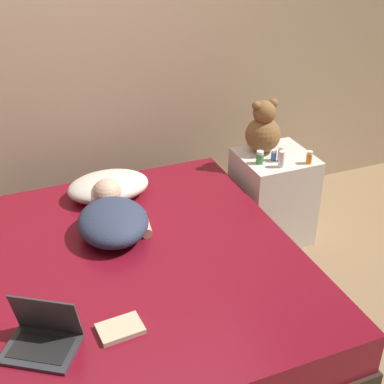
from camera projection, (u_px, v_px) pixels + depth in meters
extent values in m
plane|color=#937551|center=(143.00, 332.00, 3.01)|extent=(12.00, 12.00, 0.00)
cube|color=tan|center=(74.00, 48.00, 3.34)|extent=(8.00, 0.06, 2.60)
cube|color=#2D2319|center=(141.00, 312.00, 2.94)|extent=(1.68, 1.89, 0.30)
cube|color=maroon|center=(139.00, 275.00, 2.81)|extent=(1.64, 1.85, 0.23)
cube|color=silver|center=(272.00, 197.00, 3.69)|extent=(0.47, 0.45, 0.64)
ellipsoid|color=beige|center=(108.00, 186.00, 3.26)|extent=(0.50, 0.36, 0.14)
ellipsoid|color=#2D3851|center=(113.00, 222.00, 2.89)|extent=(0.45, 0.52, 0.17)
sphere|color=#DBAD8E|center=(107.00, 193.00, 3.15)|extent=(0.18, 0.18, 0.18)
cylinder|color=#DBAD8E|center=(144.00, 224.00, 2.97)|extent=(0.09, 0.22, 0.06)
cube|color=#333338|center=(41.00, 349.00, 2.20)|extent=(0.37, 0.34, 0.02)
cube|color=black|center=(41.00, 348.00, 2.20)|extent=(0.29, 0.26, 0.00)
cube|color=#333338|center=(46.00, 315.00, 2.21)|extent=(0.27, 0.21, 0.21)
cube|color=black|center=(46.00, 315.00, 2.21)|extent=(0.24, 0.18, 0.18)
sphere|color=brown|center=(263.00, 135.00, 3.53)|extent=(0.24, 0.24, 0.24)
sphere|color=brown|center=(264.00, 112.00, 3.45)|extent=(0.15, 0.15, 0.15)
sphere|color=brown|center=(257.00, 106.00, 3.40)|extent=(0.06, 0.06, 0.06)
sphere|color=brown|center=(273.00, 103.00, 3.44)|extent=(0.06, 0.06, 0.06)
cylinder|color=white|center=(281.00, 161.00, 3.37)|extent=(0.04, 0.04, 0.08)
cylinder|color=white|center=(282.00, 153.00, 3.34)|extent=(0.04, 0.04, 0.02)
cylinder|color=orange|center=(309.00, 159.00, 3.41)|extent=(0.04, 0.04, 0.07)
cylinder|color=white|center=(310.00, 153.00, 3.39)|extent=(0.04, 0.04, 0.02)
cylinder|color=#3866B2|center=(274.00, 156.00, 3.46)|extent=(0.04, 0.04, 0.06)
cylinder|color=white|center=(274.00, 151.00, 3.44)|extent=(0.03, 0.03, 0.02)
cylinder|color=pink|center=(280.00, 156.00, 3.43)|extent=(0.03, 0.03, 0.08)
cylinder|color=white|center=(281.00, 149.00, 3.41)|extent=(0.03, 0.03, 0.02)
cylinder|color=#3D8E4C|center=(260.00, 159.00, 3.41)|extent=(0.05, 0.05, 0.07)
cylinder|color=white|center=(260.00, 153.00, 3.39)|extent=(0.04, 0.04, 0.02)
cube|color=#C6B793|center=(120.00, 329.00, 2.30)|extent=(0.20, 0.14, 0.02)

